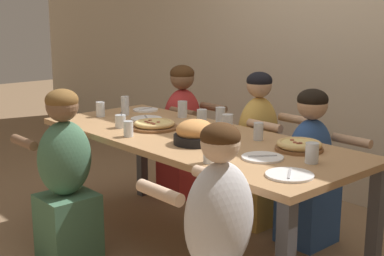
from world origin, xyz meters
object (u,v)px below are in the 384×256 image
at_px(pizza_board_second, 299,146).
at_px(drinking_glass_h, 202,119).
at_px(pizza_board_main, 154,125).
at_px(empty_plate_c, 146,110).
at_px(empty_plate_b, 263,157).
at_px(drinking_glass_e, 125,107).
at_px(drinking_glass_g, 128,130).
at_px(diner_far_center, 258,156).
at_px(diner_near_midleft, 66,182).
at_px(empty_plate_a, 146,119).
at_px(diner_far_left, 183,136).
at_px(drinking_glass_a, 209,153).
at_px(drinking_glass_j, 312,154).
at_px(drinking_glass_b, 258,133).
at_px(drinking_glass_d, 228,123).
at_px(drinking_glass_i, 182,109).
at_px(skillet_bowl, 196,133).
at_px(empty_plate_d, 290,175).
at_px(diner_far_midright, 310,173).
at_px(drinking_glass_f, 100,110).
at_px(drinking_glass_c, 220,118).
at_px(cocktail_glass_blue, 120,122).

height_order(pizza_board_second, drinking_glass_h, drinking_glass_h).
relative_size(pizza_board_main, empty_plate_c, 1.60).
bearing_deg(pizza_board_main, empty_plate_b, -1.15).
distance_m(pizza_board_main, drinking_glass_e, 0.56).
distance_m(empty_plate_c, drinking_glass_g, 0.91).
relative_size(diner_far_center, diner_near_midleft, 1.03).
xyz_separation_m(empty_plate_b, drinking_glass_e, (-1.53, 0.15, 0.06)).
xyz_separation_m(empty_plate_a, diner_far_center, (0.59, 0.59, -0.27)).
height_order(empty_plate_a, diner_far_left, diner_far_left).
xyz_separation_m(pizza_board_second, drinking_glass_a, (-0.16, -0.57, 0.03)).
relative_size(drinking_glass_a, diner_far_left, 0.11).
height_order(drinking_glass_e, drinking_glass_j, drinking_glass_e).
bearing_deg(pizza_board_main, diner_far_center, 67.84).
distance_m(drinking_glass_b, drinking_glass_g, 0.83).
relative_size(drinking_glass_d, drinking_glass_i, 0.91).
relative_size(skillet_bowl, empty_plate_d, 1.65).
bearing_deg(drinking_glass_i, drinking_glass_e, -143.19).
height_order(empty_plate_d, drinking_glass_g, drinking_glass_g).
xyz_separation_m(pizza_board_main, pizza_board_second, (1.01, 0.27, 0.00)).
distance_m(drinking_glass_e, diner_far_left, 0.69).
relative_size(pizza_board_second, drinking_glass_d, 2.48).
relative_size(empty_plate_b, empty_plate_d, 0.97).
bearing_deg(empty_plate_d, diner_far_left, 154.09).
distance_m(pizza_board_main, drinking_glass_d, 0.50).
distance_m(empty_plate_d, diner_far_midright, 1.08).
bearing_deg(pizza_board_main, empty_plate_c, 148.27).
relative_size(empty_plate_b, drinking_glass_b, 2.08).
bearing_deg(pizza_board_second, drinking_glass_g, -150.11).
xyz_separation_m(empty_plate_c, diner_far_midright, (1.36, 0.37, -0.30)).
bearing_deg(drinking_glass_g, empty_plate_c, 136.32).
distance_m(drinking_glass_i, diner_far_midright, 1.06).
bearing_deg(empty_plate_b, drinking_glass_b, 134.62).
height_order(drinking_glass_j, diner_far_center, diner_far_center).
height_order(drinking_glass_a, drinking_glass_f, drinking_glass_a).
distance_m(drinking_glass_a, diner_far_center, 1.22).
bearing_deg(drinking_glass_g, empty_plate_d, 4.85).
bearing_deg(drinking_glass_i, drinking_glass_g, -69.76).
bearing_deg(empty_plate_a, drinking_glass_b, 7.74).
relative_size(drinking_glass_c, drinking_glass_e, 0.89).
distance_m(empty_plate_c, diner_far_center, 1.00).
height_order(drinking_glass_h, diner_far_center, diner_far_center).
distance_m(empty_plate_d, diner_far_center, 1.37).
xyz_separation_m(pizza_board_main, diner_far_left, (-0.56, 0.74, -0.29)).
height_order(skillet_bowl, empty_plate_d, skillet_bowl).
height_order(drinking_glass_a, drinking_glass_g, drinking_glass_a).
relative_size(drinking_glass_e, drinking_glass_j, 1.34).
relative_size(empty_plate_d, diner_far_midright, 0.22).
bearing_deg(pizza_board_main, empty_plate_a, 152.76).
bearing_deg(empty_plate_a, cocktail_glass_blue, -70.31).
bearing_deg(skillet_bowl, drinking_glass_b, 61.37).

